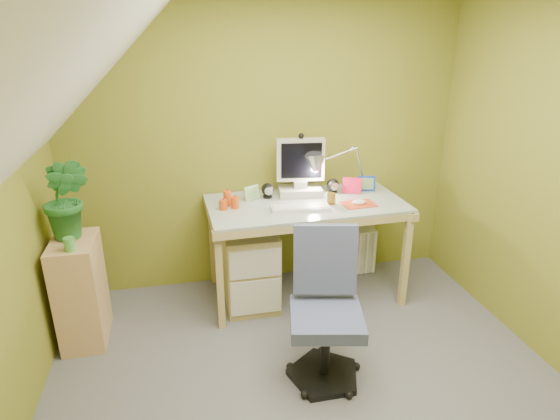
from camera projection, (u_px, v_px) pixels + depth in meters
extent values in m
cube|color=#56565B|center=(316.00, 406.00, 2.75)|extent=(3.20, 3.20, 0.01)
cube|color=olive|center=(264.00, 143.00, 3.77)|extent=(3.20, 0.01, 2.40)
cube|color=white|center=(90.00, 85.00, 1.88)|extent=(1.10, 3.20, 1.10)
cube|color=silver|center=(300.00, 208.00, 3.47)|extent=(0.44, 0.17, 0.02)
cube|color=red|center=(359.00, 204.00, 3.57)|extent=(0.26, 0.19, 0.01)
ellipsoid|color=white|center=(359.00, 202.00, 3.56)|extent=(0.12, 0.09, 0.04)
cylinder|color=#865D13|center=(331.00, 199.00, 3.57)|extent=(0.07, 0.07, 0.08)
cube|color=red|center=(352.00, 186.00, 3.79)|extent=(0.15, 0.08, 0.13)
cube|color=#163397|center=(366.00, 183.00, 3.85)|extent=(0.14, 0.05, 0.12)
cube|color=#9ABB80|center=(252.00, 193.00, 3.65)|extent=(0.12, 0.08, 0.11)
cube|color=tan|center=(81.00, 291.00, 3.20)|extent=(0.28, 0.44, 0.76)
imported|color=#226629|center=(67.00, 199.00, 3.01)|extent=(0.36, 0.32, 0.56)
cylinder|color=#4A983F|center=(70.00, 244.00, 2.92)|extent=(0.08, 0.08, 0.09)
cube|color=silver|center=(352.00, 251.00, 4.19)|extent=(0.42, 0.19, 0.40)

